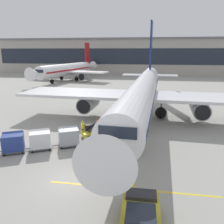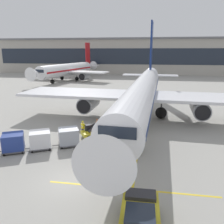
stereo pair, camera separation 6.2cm
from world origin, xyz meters
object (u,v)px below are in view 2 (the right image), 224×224
parked_airplane (143,93)px  ground_crew_by_loader (83,127)px  belt_loader (99,129)px  ground_crew_marshaller (97,132)px  ground_crew_by_carts (62,134)px  pushback_tug (140,220)px  safety_cone_engine_keepout (100,122)px  distant_airplane (68,70)px  baggage_cart_second (40,139)px  baggage_cart_third (13,142)px  safety_cone_wingtip (97,121)px  baggage_cart_lead (69,136)px

parked_airplane → ground_crew_by_loader: (-6.34, -7.73, -2.80)m
parked_airplane → belt_loader: bearing=-120.0°
ground_crew_marshaller → parked_airplane: bearing=63.5°
ground_crew_marshaller → ground_crew_by_carts: bearing=-161.4°
pushback_tug → parked_airplane: bearing=91.9°
belt_loader → ground_crew_by_loader: (-1.89, -0.02, 0.11)m
ground_crew_by_loader → safety_cone_engine_keepout: 4.40m
ground_crew_marshaller → distant_airplane: (-20.79, 49.60, 2.41)m
parked_airplane → distant_airplane: parked_airplane is taller
parked_airplane → baggage_cart_second: (-9.42, -12.01, -2.80)m
ground_crew_by_carts → baggage_cart_third: bearing=-141.8°
ground_crew_by_carts → safety_cone_engine_keepout: size_ratio=2.55×
safety_cone_wingtip → ground_crew_by_loader: bearing=-97.9°
ground_crew_by_carts → distant_airplane: bearing=108.9°
baggage_cart_second → pushback_tug: bearing=-43.1°
belt_loader → baggage_cart_second: 6.56m
safety_cone_wingtip → distant_airplane: bearing=114.0°
belt_loader → baggage_cart_third: size_ratio=1.83×
pushback_tug → safety_cone_wingtip: 19.35m
pushback_tug → ground_crew_by_carts: size_ratio=2.55×
belt_loader → distant_airplane: size_ratio=0.14×
baggage_cart_lead → belt_loader: bearing=50.8°
safety_cone_wingtip → distant_airplane: 48.11m
ground_crew_marshaller → safety_cone_wingtip: size_ratio=2.25×
parked_airplane → safety_cone_engine_keepout: bearing=-146.7°
baggage_cart_second → safety_cone_engine_keepout: bearing=64.3°
baggage_cart_second → distant_airplane: distant_airplane is taller
belt_loader → pushback_tug: (5.17, -13.76, -0.07)m
pushback_tug → baggage_cart_second: bearing=136.9°
ground_crew_by_carts → safety_cone_engine_keepout: (2.54, 6.61, -0.67)m
baggage_cart_lead → distant_airplane: (-18.31, 51.40, 2.41)m
safety_cone_wingtip → ground_crew_marshaller: bearing=-77.7°
ground_crew_marshaller → baggage_cart_second: bearing=-148.4°
baggage_cart_second → baggage_cart_third: size_ratio=1.00×
distant_airplane → parked_airplane: bearing=-58.1°
parked_airplane → baggage_cart_lead: parked_airplane is taller
baggage_cart_third → pushback_tug: 14.93m
pushback_tug → ground_crew_by_loader: pushback_tug is taller
baggage_cart_lead → ground_crew_by_carts: baggage_cart_lead is taller
ground_crew_by_loader → ground_crew_by_carts: same height
ground_crew_by_loader → distant_airplane: (-18.92, 48.37, 2.41)m
baggage_cart_lead → safety_cone_engine_keepout: baggage_cart_lead is taller
baggage_cart_third → ground_crew_marshaller: baggage_cart_third is taller
ground_crew_by_loader → distant_airplane: size_ratio=0.05×
parked_airplane → pushback_tug: (0.71, -21.47, -2.97)m
distant_airplane → belt_loader: bearing=-66.7°
belt_loader → safety_cone_wingtip: bearing=105.8°
ground_crew_by_loader → belt_loader: bearing=0.7°
parked_airplane → safety_cone_wingtip: (-5.72, -3.22, -3.42)m
safety_cone_engine_keepout → baggage_cart_third: bearing=-123.4°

